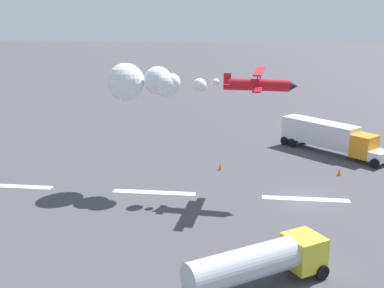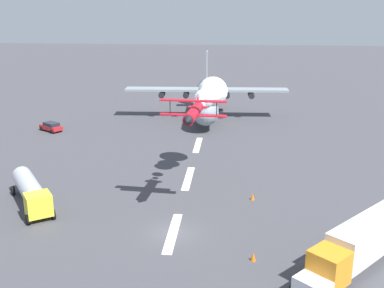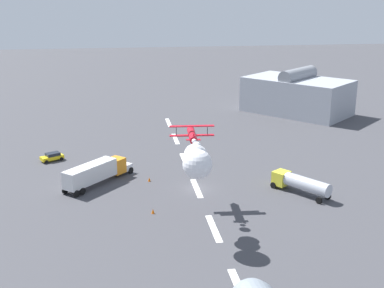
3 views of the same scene
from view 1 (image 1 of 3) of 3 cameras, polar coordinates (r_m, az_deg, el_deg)
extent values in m
plane|color=#424247|center=(46.86, 13.08, -6.26)|extent=(440.00, 440.00, 0.00)
cube|color=white|center=(46.86, 13.08, -6.26)|extent=(8.00, 0.90, 0.01)
cube|color=white|center=(47.38, -4.42, -5.64)|extent=(8.00, 0.90, 0.01)
cube|color=white|center=(51.97, -20.11, -4.63)|extent=(8.00, 0.90, 0.01)
cylinder|color=red|center=(45.30, 7.54, 6.85)|extent=(6.04, 1.52, 1.07)
cube|color=red|center=(45.31, 7.78, 6.65)|extent=(1.21, 6.49, 0.12)
cube|color=red|center=(45.12, 7.85, 8.40)|extent=(1.21, 6.49, 0.12)
cylinder|color=black|center=(47.44, 7.99, 7.89)|extent=(0.08, 0.08, 1.39)
cylinder|color=black|center=(42.98, 7.62, 7.12)|extent=(0.08, 0.08, 1.39)
cube|color=red|center=(45.48, 4.15, 7.55)|extent=(0.71, 0.15, 1.10)
cube|color=red|center=(45.54, 4.14, 7.05)|extent=(0.75, 2.04, 0.08)
cone|color=black|center=(45.21, 11.78, 6.64)|extent=(0.77, 0.96, 0.91)
sphere|color=white|center=(45.66, 2.76, 7.20)|extent=(0.70, 0.70, 0.70)
sphere|color=white|center=(45.73, 0.89, 6.87)|extent=(1.29, 1.29, 1.29)
sphere|color=white|center=(46.35, -2.43, 7.17)|extent=(1.73, 1.73, 1.73)
sphere|color=white|center=(46.41, -2.96, 6.82)|extent=(2.28, 2.28, 2.28)
sphere|color=white|center=(47.19, -4.01, 7.38)|extent=(2.70, 2.70, 2.70)
sphere|color=white|center=(48.06, -7.73, 7.19)|extent=(3.62, 3.62, 3.62)
cube|color=silver|center=(58.71, 21.03, -1.33)|extent=(2.87, 2.92, 1.10)
cube|color=orange|center=(59.43, 19.42, -0.23)|extent=(3.46, 3.46, 2.60)
cube|color=silver|center=(62.43, 14.63, 1.32)|extent=(8.95, 8.48, 2.80)
cylinder|color=black|center=(65.59, 12.93, 0.52)|extent=(1.05, 1.00, 1.10)
cylinder|color=black|center=(66.28, 12.10, 0.73)|extent=(1.05, 1.00, 1.10)
cylinder|color=black|center=(57.71, 20.55, -2.14)|extent=(1.05, 1.00, 1.10)
cylinder|color=black|center=(63.65, 11.58, 0.15)|extent=(1.05, 1.00, 1.10)
cylinder|color=black|center=(64.36, 10.74, 0.36)|extent=(1.05, 1.00, 1.10)
cube|color=yellow|center=(33.82, 12.88, -12.10)|extent=(3.18, 3.23, 2.20)
cylinder|color=#B7BCC6|center=(31.03, 5.87, -13.91)|extent=(7.37, 6.03, 2.10)
cylinder|color=black|center=(35.47, 12.24, -12.68)|extent=(1.00, 0.83, 1.00)
cylinder|color=black|center=(31.28, -0.19, -16.43)|extent=(1.00, 0.83, 1.00)
cylinder|color=black|center=(33.94, 14.92, -14.25)|extent=(1.00, 0.83, 1.00)
cone|color=orange|center=(54.13, 16.80, -3.13)|extent=(0.44, 0.44, 0.75)
cone|color=orange|center=(53.67, 3.31, -2.63)|extent=(0.44, 0.44, 0.75)
camera|label=2|loc=(65.63, 50.47, 12.82)|focal=43.24mm
camera|label=3|loc=(87.87, -46.56, 19.28)|focal=46.30mm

